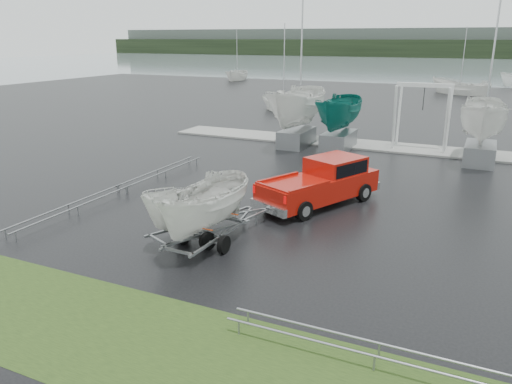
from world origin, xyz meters
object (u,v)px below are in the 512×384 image
pickup_truck (324,181)px  trailer_parked (204,165)px  trailer_hitched (197,170)px  boat_hoist (423,107)px

pickup_truck → trailer_parked: bearing=-84.9°
trailer_hitched → trailer_parked: bearing=-8.9°
pickup_truck → trailer_parked: 6.72m
boat_hoist → trailer_hitched: bearing=-105.0°
trailer_hitched → boat_hoist: size_ratio=1.13×
trailer_hitched → boat_hoist: bearing=99.6°
pickup_truck → trailer_hitched: trailer_hitched is taller
trailer_hitched → boat_hoist: 18.88m
trailer_parked → trailer_hitched: bearing=148.9°
trailer_hitched → trailer_parked: trailer_parked is taller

